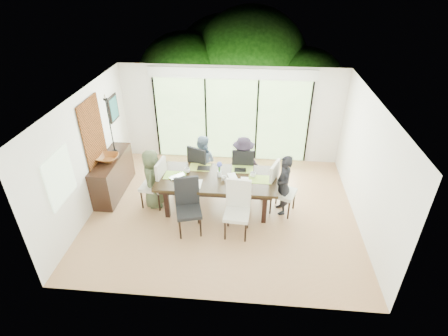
# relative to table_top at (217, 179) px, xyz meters

# --- Properties ---
(floor) EXTENTS (6.00, 5.00, 0.01)m
(floor) POSITION_rel_table_top_xyz_m (0.14, -0.10, -0.81)
(floor) COLOR #99633D
(floor) RESTS_ON ground
(ceiling) EXTENTS (6.00, 5.00, 0.01)m
(ceiling) POSITION_rel_table_top_xyz_m (0.14, -0.10, 1.90)
(ceiling) COLOR white
(ceiling) RESTS_ON wall_back
(wall_back) EXTENTS (6.00, 0.02, 2.70)m
(wall_back) POSITION_rel_table_top_xyz_m (0.14, 2.41, 0.55)
(wall_back) COLOR white
(wall_back) RESTS_ON floor
(wall_front) EXTENTS (6.00, 0.02, 2.70)m
(wall_front) POSITION_rel_table_top_xyz_m (0.14, -2.61, 0.55)
(wall_front) COLOR beige
(wall_front) RESTS_ON floor
(wall_left) EXTENTS (0.02, 5.00, 2.70)m
(wall_left) POSITION_rel_table_top_xyz_m (-2.87, -0.10, 0.55)
(wall_left) COLOR silver
(wall_left) RESTS_ON floor
(wall_right) EXTENTS (0.02, 5.00, 2.70)m
(wall_right) POSITION_rel_table_top_xyz_m (3.15, -0.10, 0.55)
(wall_right) COLOR silver
(wall_right) RESTS_ON floor
(glass_doors) EXTENTS (4.20, 0.02, 2.30)m
(glass_doors) POSITION_rel_table_top_xyz_m (0.14, 2.37, 0.40)
(glass_doors) COLOR #598C3F
(glass_doors) RESTS_ON wall_back
(blinds_header) EXTENTS (4.40, 0.06, 0.28)m
(blinds_header) POSITION_rel_table_top_xyz_m (0.14, 2.36, 1.70)
(blinds_header) COLOR white
(blinds_header) RESTS_ON wall_back
(mullion_a) EXTENTS (0.05, 0.04, 2.30)m
(mullion_a) POSITION_rel_table_top_xyz_m (-1.96, 2.36, 0.40)
(mullion_a) COLOR black
(mullion_a) RESTS_ON wall_back
(mullion_b) EXTENTS (0.05, 0.04, 2.30)m
(mullion_b) POSITION_rel_table_top_xyz_m (-0.56, 2.36, 0.40)
(mullion_b) COLOR black
(mullion_b) RESTS_ON wall_back
(mullion_c) EXTENTS (0.05, 0.04, 2.30)m
(mullion_c) POSITION_rel_table_top_xyz_m (0.84, 2.36, 0.40)
(mullion_c) COLOR black
(mullion_c) RESTS_ON wall_back
(mullion_d) EXTENTS (0.05, 0.04, 2.30)m
(mullion_d) POSITION_rel_table_top_xyz_m (2.24, 2.36, 0.40)
(mullion_d) COLOR black
(mullion_d) RESTS_ON wall_back
(side_window) EXTENTS (0.02, 0.90, 1.00)m
(side_window) POSITION_rel_table_top_xyz_m (-2.83, -1.30, 0.70)
(side_window) COLOR #8CAD7F
(side_window) RESTS_ON wall_left
(deck) EXTENTS (6.00, 1.80, 0.10)m
(deck) POSITION_rel_table_top_xyz_m (0.14, 3.30, -0.85)
(deck) COLOR brown
(deck) RESTS_ON ground
(rail_top) EXTENTS (6.00, 0.08, 0.06)m
(rail_top) POSITION_rel_table_top_xyz_m (0.14, 4.10, -0.25)
(rail_top) COLOR brown
(rail_top) RESTS_ON deck
(foliage_left) EXTENTS (3.20, 3.20, 3.20)m
(foliage_left) POSITION_rel_table_top_xyz_m (-1.66, 5.10, 0.64)
(foliage_left) COLOR #14380F
(foliage_left) RESTS_ON ground
(foliage_mid) EXTENTS (4.00, 4.00, 4.00)m
(foliage_mid) POSITION_rel_table_top_xyz_m (0.54, 5.70, 1.00)
(foliage_mid) COLOR #14380F
(foliage_mid) RESTS_ON ground
(foliage_right) EXTENTS (2.80, 2.80, 2.80)m
(foliage_right) POSITION_rel_table_top_xyz_m (2.34, 4.90, 0.46)
(foliage_right) COLOR #14380F
(foliage_right) RESTS_ON ground
(foliage_far) EXTENTS (3.60, 3.60, 3.60)m
(foliage_far) POSITION_rel_table_top_xyz_m (-0.46, 6.40, 0.82)
(foliage_far) COLOR #14380F
(foliage_far) RESTS_ON ground
(table_top) EXTENTS (2.67, 1.22, 0.07)m
(table_top) POSITION_rel_table_top_xyz_m (0.00, 0.00, 0.00)
(table_top) COLOR black
(table_top) RESTS_ON floor
(table_apron) EXTENTS (2.45, 1.00, 0.11)m
(table_apron) POSITION_rel_table_top_xyz_m (-0.00, 0.00, -0.10)
(table_apron) COLOR black
(table_apron) RESTS_ON floor
(table_leg_fl) EXTENTS (0.10, 0.10, 0.77)m
(table_leg_fl) POSITION_rel_table_top_xyz_m (-1.08, -0.43, -0.42)
(table_leg_fl) COLOR black
(table_leg_fl) RESTS_ON floor
(table_leg_fr) EXTENTS (0.10, 0.10, 0.77)m
(table_leg_fr) POSITION_rel_table_top_xyz_m (1.08, -0.43, -0.42)
(table_leg_fr) COLOR black
(table_leg_fr) RESTS_ON floor
(table_leg_bl) EXTENTS (0.10, 0.10, 0.77)m
(table_leg_bl) POSITION_rel_table_top_xyz_m (-1.08, 0.43, -0.42)
(table_leg_bl) COLOR black
(table_leg_bl) RESTS_ON floor
(table_leg_br) EXTENTS (0.10, 0.10, 0.77)m
(table_leg_br) POSITION_rel_table_top_xyz_m (1.08, 0.43, -0.42)
(table_leg_br) COLOR black
(table_leg_br) RESTS_ON floor
(chair_left_end) EXTENTS (0.58, 0.58, 1.22)m
(chair_left_end) POSITION_rel_table_top_xyz_m (-1.50, 0.00, -0.19)
(chair_left_end) COLOR silver
(chair_left_end) RESTS_ON floor
(chair_right_end) EXTENTS (0.66, 0.66, 1.22)m
(chair_right_end) POSITION_rel_table_top_xyz_m (1.50, 0.00, -0.19)
(chair_right_end) COLOR white
(chair_right_end) RESTS_ON floor
(chair_far_left) EXTENTS (0.68, 0.68, 1.22)m
(chair_far_left) POSITION_rel_table_top_xyz_m (-0.45, 0.85, -0.19)
(chair_far_left) COLOR black
(chair_far_left) RESTS_ON floor
(chair_far_right) EXTENTS (0.51, 0.51, 1.22)m
(chair_far_right) POSITION_rel_table_top_xyz_m (0.55, 0.85, -0.19)
(chair_far_right) COLOR black
(chair_far_right) RESTS_ON floor
(chair_near_left) EXTENTS (0.63, 0.63, 1.22)m
(chair_near_left) POSITION_rel_table_top_xyz_m (-0.50, -0.87, -0.19)
(chair_near_left) COLOR black
(chair_near_left) RESTS_ON floor
(chair_near_right) EXTENTS (0.55, 0.55, 1.22)m
(chair_near_right) POSITION_rel_table_top_xyz_m (0.50, -0.87, -0.19)
(chair_near_right) COLOR silver
(chair_near_right) RESTS_ON floor
(person_left_end) EXTENTS (0.49, 0.71, 1.44)m
(person_left_end) POSITION_rel_table_top_xyz_m (-1.48, 0.00, -0.08)
(person_left_end) COLOR #485337
(person_left_end) RESTS_ON floor
(person_right_end) EXTENTS (0.55, 0.74, 1.44)m
(person_right_end) POSITION_rel_table_top_xyz_m (1.48, 0.00, -0.08)
(person_right_end) COLOR black
(person_right_end) RESTS_ON floor
(person_far_left) EXTENTS (0.75, 0.57, 1.44)m
(person_far_left) POSITION_rel_table_top_xyz_m (-0.45, 0.83, -0.08)
(person_far_left) COLOR #758EA9
(person_far_left) RESTS_ON floor
(person_far_right) EXTENTS (0.74, 0.54, 1.44)m
(person_far_right) POSITION_rel_table_top_xyz_m (0.55, 0.83, -0.08)
(person_far_right) COLOR #251D2B
(person_far_right) RESTS_ON floor
(placemat_left) EXTENTS (0.49, 0.36, 0.01)m
(placemat_left) POSITION_rel_table_top_xyz_m (-0.95, 0.00, 0.04)
(placemat_left) COLOR #85B440
(placemat_left) RESTS_ON table_top
(placemat_right) EXTENTS (0.49, 0.36, 0.01)m
(placemat_right) POSITION_rel_table_top_xyz_m (0.95, 0.00, 0.04)
(placemat_right) COLOR #86A63B
(placemat_right) RESTS_ON table_top
(placemat_far_l) EXTENTS (0.49, 0.36, 0.01)m
(placemat_far_l) POSITION_rel_table_top_xyz_m (-0.45, 0.40, 0.04)
(placemat_far_l) COLOR #93A43A
(placemat_far_l) RESTS_ON table_top
(placemat_far_r) EXTENTS (0.49, 0.36, 0.01)m
(placemat_far_r) POSITION_rel_table_top_xyz_m (0.55, 0.40, 0.04)
(placemat_far_r) COLOR #86A93C
(placemat_far_r) RESTS_ON table_top
(placemat_paper) EXTENTS (0.49, 0.36, 0.01)m
(placemat_paper) POSITION_rel_table_top_xyz_m (-0.55, -0.30, 0.04)
(placemat_paper) COLOR white
(placemat_paper) RESTS_ON table_top
(tablet_far_l) EXTENTS (0.29, 0.20, 0.01)m
(tablet_far_l) POSITION_rel_table_top_xyz_m (-0.35, 0.35, 0.05)
(tablet_far_l) COLOR black
(tablet_far_l) RESTS_ON table_top
(tablet_far_r) EXTENTS (0.27, 0.19, 0.01)m
(tablet_far_r) POSITION_rel_table_top_xyz_m (0.50, 0.35, 0.05)
(tablet_far_r) COLOR black
(tablet_far_r) RESTS_ON table_top
(papers) EXTENTS (0.33, 0.24, 0.00)m
(papers) POSITION_rel_table_top_xyz_m (0.70, -0.05, 0.04)
(papers) COLOR white
(papers) RESTS_ON table_top
(platter_base) EXTENTS (0.29, 0.29, 0.03)m
(platter_base) POSITION_rel_table_top_xyz_m (-0.55, -0.30, 0.05)
(platter_base) COLOR white
(platter_base) RESTS_ON table_top
(platter_snacks) EXTENTS (0.22, 0.22, 0.02)m
(platter_snacks) POSITION_rel_table_top_xyz_m (-0.55, -0.30, 0.07)
(platter_snacks) COLOR orange
(platter_snacks) RESTS_ON table_top
(vase) EXTENTS (0.09, 0.09, 0.13)m
(vase) POSITION_rel_table_top_xyz_m (0.05, 0.05, 0.10)
(vase) COLOR silver
(vase) RESTS_ON table_top
(hyacinth_stems) EXTENTS (0.04, 0.04, 0.18)m
(hyacinth_stems) POSITION_rel_table_top_xyz_m (0.05, 0.05, 0.23)
(hyacinth_stems) COLOR #337226
(hyacinth_stems) RESTS_ON table_top
(hyacinth_blooms) EXTENTS (0.12, 0.12, 0.12)m
(hyacinth_blooms) POSITION_rel_table_top_xyz_m (0.05, 0.05, 0.34)
(hyacinth_blooms) COLOR #535DD1
(hyacinth_blooms) RESTS_ON table_top
(laptop) EXTENTS (0.43, 0.42, 0.03)m
(laptop) POSITION_rel_table_top_xyz_m (-0.85, -0.10, 0.05)
(laptop) COLOR silver
(laptop) RESTS_ON table_top
(cup_a) EXTENTS (0.19, 0.19, 0.11)m
(cup_a) POSITION_rel_table_top_xyz_m (-0.70, 0.15, 0.09)
(cup_a) COLOR white
(cup_a) RESTS_ON table_top
(cup_b) EXTENTS (0.16, 0.16, 0.10)m
(cup_b) POSITION_rel_table_top_xyz_m (0.15, -0.10, 0.08)
(cup_b) COLOR white
(cup_b) RESTS_ON table_top
(cup_c) EXTENTS (0.17, 0.17, 0.11)m
(cup_c) POSITION_rel_table_top_xyz_m (0.80, 0.10, 0.09)
(cup_c) COLOR white
(cup_c) RESTS_ON table_top
(book) EXTENTS (0.25, 0.29, 0.02)m
(book) POSITION_rel_table_top_xyz_m (0.25, 0.05, 0.04)
(book) COLOR white
(book) RESTS_ON table_top
(sideboard) EXTENTS (0.48, 1.69, 0.95)m
(sideboard) POSITION_rel_table_top_xyz_m (-2.62, 0.43, -0.33)
(sideboard) COLOR black
(sideboard) RESTS_ON floor
(bowl) EXTENTS (0.50, 0.50, 0.12)m
(bowl) POSITION_rel_table_top_xyz_m (-2.62, 0.33, 0.21)
(bowl) COLOR brown
(bowl) RESTS_ON sideboard
(candlestick_base) EXTENTS (0.11, 0.11, 0.04)m
(candlestick_base) POSITION_rel_table_top_xyz_m (-2.62, 0.78, 0.17)
(candlestick_base) COLOR black
(candlestick_base) RESTS_ON sideboard
(candlestick_shaft) EXTENTS (0.03, 0.03, 1.32)m
(candlestick_shaft) POSITION_rel_table_top_xyz_m (-2.62, 0.78, 0.84)
(candlestick_shaft) COLOR black
(candlestick_shaft) RESTS_ON sideboard
(candlestick_pan) EXTENTS (0.11, 0.11, 0.03)m
(candlestick_pan) POSITION_rel_table_top_xyz_m (-2.62, 0.78, 1.49)
(candlestick_pan) COLOR black
(candlestick_pan) RESTS_ON sideboard
(candle) EXTENTS (0.04, 0.04, 0.11)m
(candle) POSITION_rel_table_top_xyz_m (-2.62, 0.78, 1.56)
(candle) COLOR silver
(candle) RESTS_ON sideboard
(tapestry) EXTENTS (0.02, 1.00, 1.50)m
(tapestry) POSITION_rel_table_top_xyz_m (-2.83, 0.30, 0.90)
(tapestry) COLOR brown
(tapestry) RESTS_ON wall_left
(art_frame) EXTENTS (0.03, 0.55, 0.65)m
(art_frame) POSITION_rel_table_top_xyz_m (-2.83, 1.60, 0.95)
(art_frame) COLOR black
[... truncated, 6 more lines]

